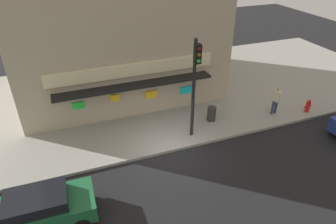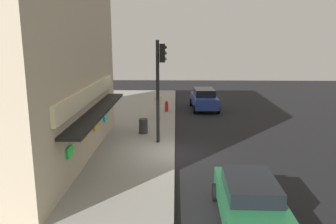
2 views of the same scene
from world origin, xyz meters
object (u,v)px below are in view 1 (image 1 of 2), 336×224
parked_car_green (38,210)px  fire_hydrant (308,106)px  traffic_light (195,78)px  pedestrian (276,99)px  trash_can (212,114)px

parked_car_green → fire_hydrant: bearing=10.9°
traffic_light → pedestrian: bearing=4.1°
pedestrian → traffic_light: bearing=-175.9°
pedestrian → parked_car_green: pedestrian is taller
traffic_light → pedestrian: 6.31m
trash_can → parked_car_green: size_ratio=0.21×
trash_can → traffic_light: bearing=-148.6°
pedestrian → fire_hydrant: bearing=-14.8°
traffic_light → fire_hydrant: 8.50m
pedestrian → parked_car_green: 14.20m
fire_hydrant → pedestrian: (-2.13, 0.56, 0.61)m
trash_can → pedestrian: pedestrian is taller
traffic_light → parked_car_green: bearing=-158.1°
fire_hydrant → parked_car_green: 16.15m
traffic_light → parked_car_green: (-7.94, -3.19, -2.87)m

